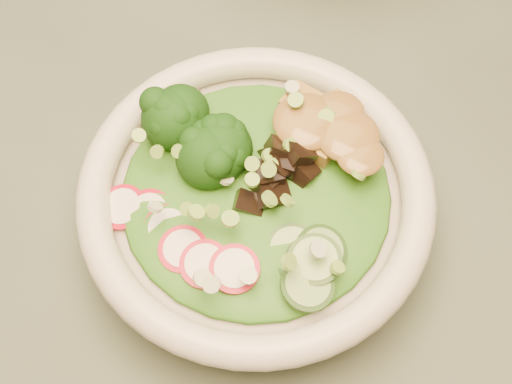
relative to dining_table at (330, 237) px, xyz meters
The scene contains 10 objects.
dining_table is the anchor object (origin of this frame).
salad_bowl 0.17m from the dining_table, 113.06° to the right, with size 0.23×0.23×0.06m.
lettuce_bed 0.18m from the dining_table, 113.06° to the right, with size 0.18×0.18×0.02m, color #1F6114.
broccoli_florets 0.21m from the dining_table, 145.11° to the right, with size 0.07×0.06×0.04m, color black, non-canonical shape.
radish_slices 0.22m from the dining_table, 109.63° to the right, with size 0.10×0.03×0.02m, color #AF0D25, non-canonical shape.
cucumber_slices 0.20m from the dining_table, 75.89° to the right, with size 0.06×0.06×0.03m, color #80B464, non-canonical shape.
mushroom_heap 0.19m from the dining_table, 113.92° to the right, with size 0.06×0.06×0.03m, color black, non-canonical shape.
tofu_cubes 0.18m from the dining_table, 122.25° to the right, with size 0.08×0.05×0.03m, color #A78137, non-canonical shape.
peanut_sauce 0.19m from the dining_table, 122.25° to the right, with size 0.06×0.05×0.01m, color brown.
scallion_garnish 0.20m from the dining_table, 113.06° to the right, with size 0.17×0.17×0.02m, color #76AC3C, non-canonical shape.
Camera 1 is at (0.09, -0.25, 1.21)m, focal length 50.00 mm.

